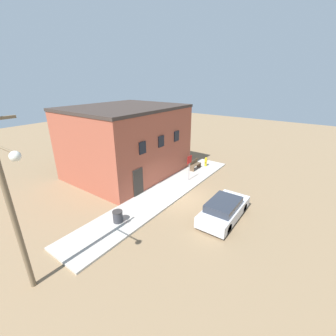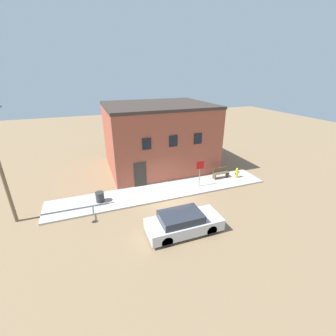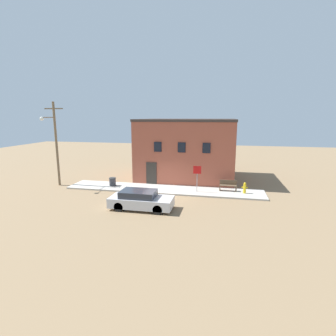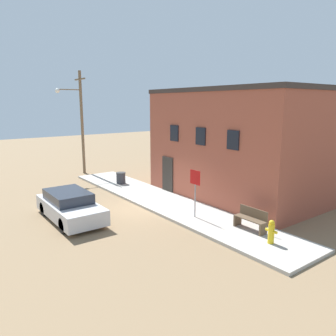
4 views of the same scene
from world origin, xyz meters
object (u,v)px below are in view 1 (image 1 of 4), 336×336
fire_hydrant (206,162)px  trash_bin (118,216)px  bench (195,165)px  utility_pole (10,200)px  stop_sign (189,163)px  parked_car (224,209)px

fire_hydrant → trash_bin: fire_hydrant is taller
bench → trash_bin: bearing=-177.5°
utility_pole → bench: bearing=3.6°
utility_pole → trash_bin: bearing=5.8°
stop_sign → bench: 2.92m
fire_hydrant → parked_car: parked_car is taller
stop_sign → bench: (2.57, 0.84, -1.10)m
parked_car → utility_pole: bearing=154.8°
parked_car → stop_sign: bearing=53.1°
fire_hydrant → trash_bin: (-11.67, 0.01, -0.08)m
fire_hydrant → stop_sign: stop_sign is taller
utility_pole → stop_sign: bearing=0.6°
utility_pole → parked_car: size_ratio=1.75×
stop_sign → utility_pole: (-12.97, -0.15, 2.56)m
stop_sign → trash_bin: stop_sign is taller
trash_bin → utility_pole: size_ratio=0.10×
fire_hydrant → parked_car: size_ratio=0.21×
trash_bin → utility_pole: bearing=-174.2°
bench → utility_pole: size_ratio=0.18×
utility_pole → fire_hydrant: bearing=1.8°
stop_sign → trash_bin: bearing=177.2°
stop_sign → bench: stop_sign is taller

